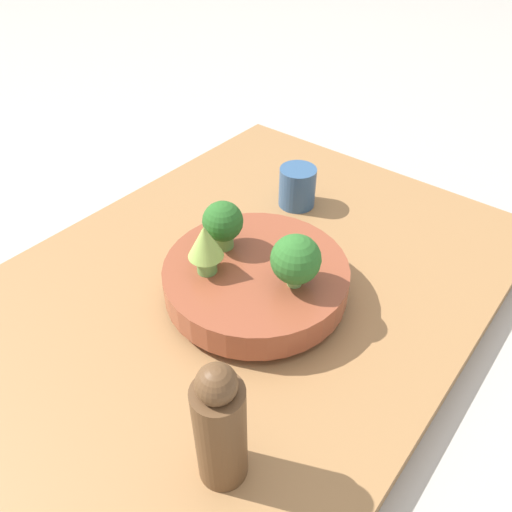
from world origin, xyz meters
TOP-DOWN VIEW (x-y plane):
  - ground_plane at (0.00, 0.00)m, footprint 6.00×6.00m
  - table at (0.00, 0.00)m, footprint 0.96×0.67m
  - bowl at (-0.01, 0.04)m, footprint 0.27×0.27m
  - broccoli_floret_back at (-0.01, 0.10)m, footprint 0.07×0.07m
  - romanesco_piece_near at (0.04, -0.01)m, footprint 0.05×0.05m
  - broccoli_floret_front at (-0.01, -0.03)m, footprint 0.06×0.06m
  - cup at (-0.25, -0.06)m, footprint 0.07×0.07m
  - pepper_mill at (0.23, 0.18)m, footprint 0.05×0.05m

SIDE VIEW (x-z plane):
  - ground_plane at x=0.00m, z-range 0.00..0.00m
  - table at x=0.00m, z-range 0.00..0.04m
  - bowl at x=-0.01m, z-range 0.04..0.10m
  - cup at x=-0.25m, z-range 0.04..0.11m
  - pepper_mill at x=0.23m, z-range 0.03..0.21m
  - broccoli_floret_front at x=-0.01m, z-range 0.10..0.18m
  - broccoli_floret_back at x=-0.01m, z-range 0.10..0.18m
  - romanesco_piece_near at x=0.04m, z-range 0.10..0.18m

